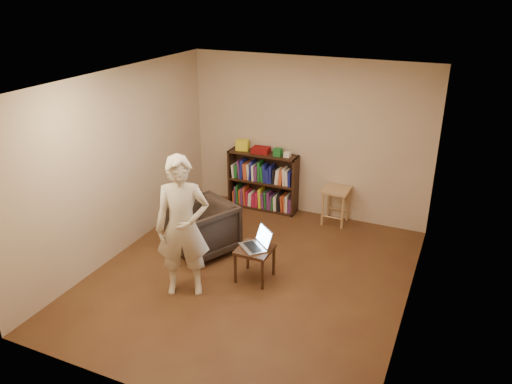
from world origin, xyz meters
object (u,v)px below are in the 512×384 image
at_px(stool, 336,195).
at_px(person, 183,227).
at_px(side_table, 255,253).
at_px(armchair, 202,228).
at_px(laptop, 257,243).
at_px(bookshelf, 263,184).

relative_size(stool, person, 0.33).
xyz_separation_m(side_table, person, (-0.68, -0.61, 0.53)).
bearing_deg(side_table, armchair, 160.50).
bearing_deg(side_table, stool, 75.82).
height_order(side_table, laptop, laptop).
height_order(armchair, side_table, armchair).
xyz_separation_m(armchair, laptop, (0.99, -0.30, 0.13)).
distance_m(bookshelf, laptop, 2.21).
relative_size(bookshelf, stool, 2.00).
relative_size(bookshelf, laptop, 2.42).
bearing_deg(armchair, side_table, 6.63).
bearing_deg(laptop, stool, 116.97).
relative_size(stool, armchair, 0.72).
relative_size(stool, side_table, 1.33).
xyz_separation_m(armchair, person, (0.29, -0.96, 0.52)).
relative_size(armchair, laptop, 1.68).
height_order(armchair, person, person).
bearing_deg(person, laptop, 16.72).
height_order(side_table, person, person).
height_order(bookshelf, stool, bookshelf).
relative_size(laptop, person, 0.27).
bearing_deg(person, bookshelf, 65.64).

